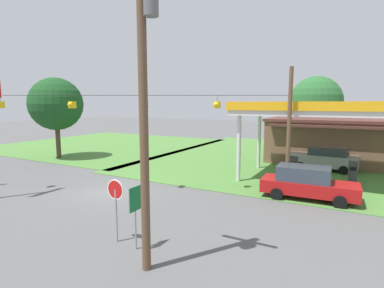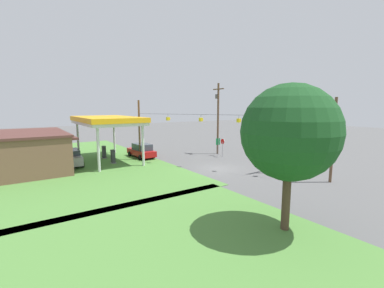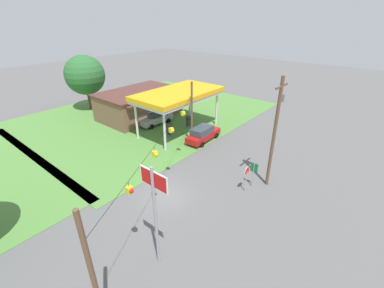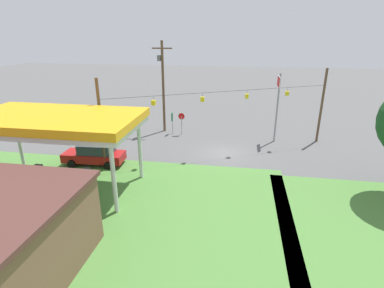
# 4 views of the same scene
# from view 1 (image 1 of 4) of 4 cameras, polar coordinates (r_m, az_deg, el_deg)

# --- Properties ---
(ground_plane) EXTENTS (160.00, 160.00, 0.00)m
(ground_plane) POSITION_cam_1_polar(r_m,az_deg,el_deg) (19.21, -15.06, -8.79)
(ground_plane) COLOR #565656
(grass_verge_station_corner) EXTENTS (36.00, 28.00, 0.04)m
(grass_verge_station_corner) POSITION_cam_1_polar(r_m,az_deg,el_deg) (30.77, 28.58, -3.26)
(grass_verge_station_corner) COLOR #4C7F38
(grass_verge_station_corner) RESTS_ON ground
(grass_verge_opposite_corner) EXTENTS (24.00, 24.00, 0.04)m
(grass_verge_opposite_corner) POSITION_cam_1_polar(r_m,az_deg,el_deg) (41.42, -15.87, -0.02)
(grass_verge_opposite_corner) COLOR #4C7F38
(grass_verge_opposite_corner) RESTS_ON ground
(gas_station_canopy) EXTENTS (11.60, 6.30, 5.49)m
(gas_station_canopy) POSITION_cam_1_polar(r_m,az_deg,el_deg) (21.85, 24.05, 6.04)
(gas_station_canopy) COLOR silver
(gas_station_canopy) RESTS_ON ground
(gas_station_store) EXTENTS (11.82, 8.11, 4.02)m
(gas_station_store) POSITION_cam_1_polar(r_m,az_deg,el_deg) (30.50, 25.85, 0.63)
(gas_station_store) COLOR brown
(gas_station_store) RESTS_ON ground
(fuel_pump_near) EXTENTS (0.71, 0.56, 1.65)m
(fuel_pump_near) POSITION_cam_1_polar(r_m,az_deg,el_deg) (22.55, 18.71, -4.43)
(fuel_pump_near) COLOR gray
(fuel_pump_near) RESTS_ON ground
(fuel_pump_far) EXTENTS (0.71, 0.56, 1.65)m
(fuel_pump_far) POSITION_cam_1_polar(r_m,az_deg,el_deg) (22.25, 28.28, -5.11)
(fuel_pump_far) COLOR gray
(fuel_pump_far) RESTS_ON ground
(car_at_pumps_front) EXTENTS (5.22, 2.29, 1.88)m
(car_at_pumps_front) POSITION_cam_1_polar(r_m,az_deg,el_deg) (18.17, 21.05, -6.87)
(car_at_pumps_front) COLOR #AD1414
(car_at_pumps_front) RESTS_ON ground
(car_at_pumps_rear) EXTENTS (5.16, 2.29, 1.82)m
(car_at_pumps_rear) POSITION_cam_1_polar(r_m,az_deg,el_deg) (26.50, 23.89, -2.56)
(car_at_pumps_rear) COLOR #9E9EA3
(car_at_pumps_rear) RESTS_ON ground
(stop_sign_roadside) EXTENTS (0.80, 0.08, 2.50)m
(stop_sign_roadside) POSITION_cam_1_polar(r_m,az_deg,el_deg) (12.03, -14.35, -9.71)
(stop_sign_roadside) COLOR #99999E
(stop_sign_roadside) RESTS_ON ground
(route_sign) EXTENTS (0.10, 0.70, 2.40)m
(route_sign) POSITION_cam_1_polar(r_m,az_deg,el_deg) (11.29, -10.68, -11.31)
(route_sign) COLOR gray
(route_sign) RESTS_ON ground
(utility_pole_main) EXTENTS (2.20, 0.44, 9.94)m
(utility_pole_main) POSITION_cam_1_polar(r_m,az_deg,el_deg) (9.24, -9.08, 8.80)
(utility_pole_main) COLOR brown
(utility_pole_main) RESTS_ON ground
(signal_span_gantry) EXTENTS (19.11, 10.24, 7.50)m
(signal_span_gantry) POSITION_cam_1_polar(r_m,az_deg,el_deg) (18.48, -15.54, 3.54)
(signal_span_gantry) COLOR brown
(signal_span_gantry) RESTS_ON ground
(tree_behind_station) EXTENTS (6.19, 6.19, 8.69)m
(tree_behind_station) POSITION_cam_1_polar(r_m,az_deg,el_deg) (39.72, 22.50, 7.42)
(tree_behind_station) COLOR #4C3828
(tree_behind_station) RESTS_ON ground
(tree_west_verge) EXTENTS (5.07, 5.07, 7.87)m
(tree_west_verge) POSITION_cam_1_polar(r_m,az_deg,el_deg) (32.03, -24.49, 6.92)
(tree_west_verge) COLOR #4C3828
(tree_west_verge) RESTS_ON ground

